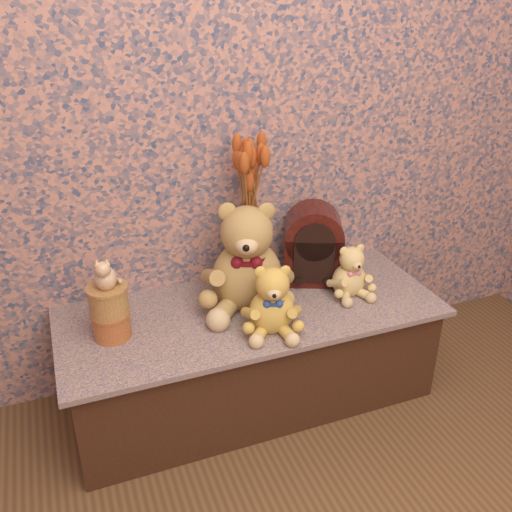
% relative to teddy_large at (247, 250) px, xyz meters
% --- Properties ---
extents(display_shelf, '(1.40, 0.58, 0.40)m').
position_rel_teddy_large_xyz_m(display_shelf, '(-0.00, -0.05, -0.42)').
color(display_shelf, navy).
rests_on(display_shelf, ground).
extents(teddy_large, '(0.47, 0.50, 0.43)m').
position_rel_teddy_large_xyz_m(teddy_large, '(0.00, 0.00, 0.00)').
color(teddy_large, olive).
rests_on(teddy_large, display_shelf).
extents(teddy_medium, '(0.27, 0.30, 0.26)m').
position_rel_teddy_large_xyz_m(teddy_medium, '(0.02, -0.19, -0.08)').
color(teddy_medium, '#B28032').
rests_on(teddy_medium, display_shelf).
extents(teddy_small, '(0.18, 0.21, 0.22)m').
position_rel_teddy_large_xyz_m(teddy_small, '(0.39, -0.08, -0.11)').
color(teddy_small, tan).
rests_on(teddy_small, display_shelf).
extents(cathedral_radio, '(0.27, 0.24, 0.32)m').
position_rel_teddy_large_xyz_m(cathedral_radio, '(0.31, 0.08, -0.06)').
color(cathedral_radio, '#330C09').
rests_on(cathedral_radio, display_shelf).
extents(ceramic_vase, '(0.15, 0.15, 0.19)m').
position_rel_teddy_large_xyz_m(ceramic_vase, '(0.05, 0.10, -0.12)').
color(ceramic_vase, tan).
rests_on(ceramic_vase, display_shelf).
extents(dried_stalks, '(0.29, 0.29, 0.45)m').
position_rel_teddy_large_xyz_m(dried_stalks, '(0.05, 0.10, 0.20)').
color(dried_stalks, '#B34A1C').
rests_on(dried_stalks, ceramic_vase).
extents(biscuit_tin_lower, '(0.15, 0.15, 0.09)m').
position_rel_teddy_large_xyz_m(biscuit_tin_lower, '(-0.51, -0.05, -0.17)').
color(biscuit_tin_lower, '#C88A3A').
rests_on(biscuit_tin_lower, display_shelf).
extents(biscuit_tin_upper, '(0.15, 0.15, 0.10)m').
position_rel_teddy_large_xyz_m(biscuit_tin_upper, '(-0.51, -0.05, -0.07)').
color(biscuit_tin_upper, '#D6B75D').
rests_on(biscuit_tin_upper, biscuit_tin_lower).
extents(cat_figurine, '(0.11, 0.11, 0.12)m').
position_rel_teddy_large_xyz_m(cat_figurine, '(-0.51, -0.05, 0.04)').
color(cat_figurine, silver).
rests_on(cat_figurine, biscuit_tin_upper).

